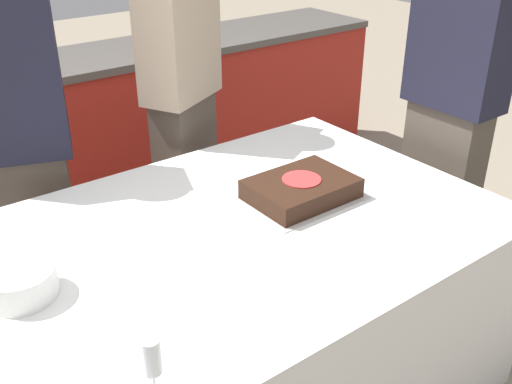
{
  "coord_description": "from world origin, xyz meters",
  "views": [
    {
      "loc": [
        -0.84,
        -1.38,
        1.77
      ],
      "look_at": [
        0.21,
        0.0,
        0.85
      ],
      "focal_mm": 42.0,
      "sensor_mm": 36.0,
      "label": 1
    }
  ],
  "objects_px": {
    "cake": "(301,189)",
    "person_cutting_cake": "(183,106)",
    "plate_stack": "(20,283)",
    "person_seated_right": "(450,118)",
    "wine_glass": "(152,360)",
    "person_standing_back": "(17,147)"
  },
  "relations": [
    {
      "from": "cake",
      "to": "person_standing_back",
      "type": "xyz_separation_m",
      "value": [
        -0.73,
        0.8,
        0.08
      ]
    },
    {
      "from": "plate_stack",
      "to": "person_seated_right",
      "type": "relative_size",
      "value": 0.12
    },
    {
      "from": "cake",
      "to": "person_seated_right",
      "type": "relative_size",
      "value": 0.24
    },
    {
      "from": "cake",
      "to": "person_seated_right",
      "type": "distance_m",
      "value": 0.81
    },
    {
      "from": "plate_stack",
      "to": "person_seated_right",
      "type": "height_order",
      "value": "person_seated_right"
    },
    {
      "from": "wine_glass",
      "to": "person_standing_back",
      "type": "height_order",
      "value": "person_standing_back"
    },
    {
      "from": "plate_stack",
      "to": "person_cutting_cake",
      "type": "height_order",
      "value": "person_cutting_cake"
    },
    {
      "from": "person_cutting_cake",
      "to": "plate_stack",
      "type": "bearing_deg",
      "value": 10.5
    },
    {
      "from": "cake",
      "to": "wine_glass",
      "type": "distance_m",
      "value": 1.0
    },
    {
      "from": "wine_glass",
      "to": "person_seated_right",
      "type": "height_order",
      "value": "person_seated_right"
    },
    {
      "from": "wine_glass",
      "to": "person_seated_right",
      "type": "xyz_separation_m",
      "value": [
        1.67,
        0.49,
        0.01
      ]
    },
    {
      "from": "wine_glass",
      "to": "person_seated_right",
      "type": "distance_m",
      "value": 1.74
    },
    {
      "from": "plate_stack",
      "to": "person_seated_right",
      "type": "distance_m",
      "value": 1.78
    },
    {
      "from": "plate_stack",
      "to": "person_seated_right",
      "type": "xyz_separation_m",
      "value": [
        1.78,
        -0.05,
        0.08
      ]
    },
    {
      "from": "cake",
      "to": "plate_stack",
      "type": "relative_size",
      "value": 2.03
    },
    {
      "from": "person_cutting_cake",
      "to": "person_seated_right",
      "type": "xyz_separation_m",
      "value": [
        0.8,
        -0.82,
        0.0
      ]
    },
    {
      "from": "cake",
      "to": "person_cutting_cake",
      "type": "xyz_separation_m",
      "value": [
        0.0,
        0.8,
        0.08
      ]
    },
    {
      "from": "person_standing_back",
      "to": "person_seated_right",
      "type": "bearing_deg",
      "value": 172.04
    },
    {
      "from": "person_cutting_cake",
      "to": "person_seated_right",
      "type": "height_order",
      "value": "person_seated_right"
    },
    {
      "from": "person_standing_back",
      "to": "plate_stack",
      "type": "bearing_deg",
      "value": 91.96
    },
    {
      "from": "cake",
      "to": "plate_stack",
      "type": "xyz_separation_m",
      "value": [
        -0.98,
        0.04,
        0.01
      ]
    },
    {
      "from": "person_standing_back",
      "to": "wine_glass",
      "type": "bearing_deg",
      "value": 104.15
    }
  ]
}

